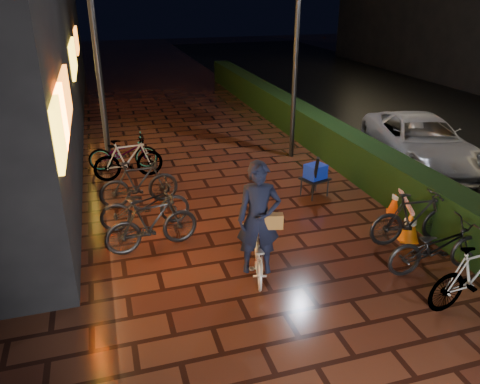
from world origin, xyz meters
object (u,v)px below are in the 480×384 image
object	(u,v)px
van	(420,141)
cart_assembly	(315,173)
cyclist	(258,235)
traffic_barrier	(403,212)

from	to	relation	value
van	cart_assembly	xyz separation A→B (m)	(-3.64, -1.18, -0.08)
van	cart_assembly	size ratio (longest dim) A/B	4.17
cart_assembly	van	bearing A→B (deg)	17.92
cyclist	traffic_barrier	bearing A→B (deg)	13.89
van	cyclist	xyz separation A→B (m)	(-5.94, -3.87, 0.11)
traffic_barrier	cart_assembly	distance (m)	2.17
cyclist	cart_assembly	distance (m)	3.55
van	traffic_barrier	world-z (taller)	van
cyclist	cart_assembly	xyz separation A→B (m)	(2.30, 2.70, -0.19)
van	cyclist	world-z (taller)	cyclist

